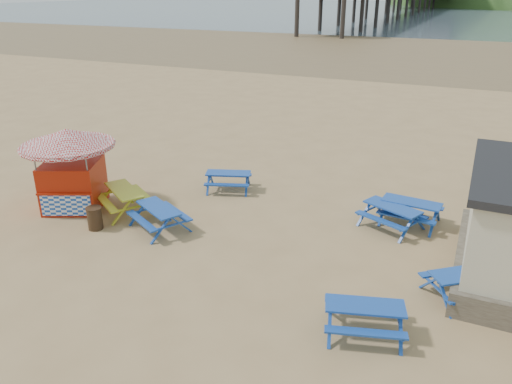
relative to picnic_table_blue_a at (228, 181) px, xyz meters
The scene contains 12 objects.
ground 3.96m from the picnic_table_blue_a, 61.41° to the right, with size 400.00×400.00×0.00m, color tan.
wet_sand 51.58m from the picnic_table_blue_a, 87.91° to the left, with size 400.00×400.00×0.00m, color brown.
sea 166.55m from the picnic_table_blue_a, 89.35° to the left, with size 400.00×400.00×0.00m, color #465764.
picnic_table_blue_a is the anchor object (origin of this frame).
picnic_table_blue_b 6.58m from the picnic_table_blue_a, ahead, with size 2.34×2.15×0.79m.
picnic_table_blue_c 7.05m from the picnic_table_blue_a, ahead, with size 2.07×1.73×0.81m.
picnic_table_blue_d 4.07m from the picnic_table_blue_a, 97.11° to the right, with size 2.38×2.23×0.79m.
picnic_table_blue_e 9.58m from the picnic_table_blue_a, 43.29° to the right, with size 2.17×1.93×0.77m.
picnic_table_blue_f 9.90m from the picnic_table_blue_a, 24.55° to the right, with size 2.33×2.28×0.76m.
picnic_table_yellow 4.16m from the picnic_table_blue_a, 126.03° to the right, with size 2.60×2.48×0.85m.
ice_cream_kiosk 5.96m from the picnic_table_blue_a, 138.87° to the right, with size 4.39×4.39×2.96m.
litter_bin 5.51m from the picnic_table_blue_a, 116.57° to the right, with size 0.53×0.53×0.78m.
Camera 1 is at (6.78, -12.89, 7.57)m, focal length 35.00 mm.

